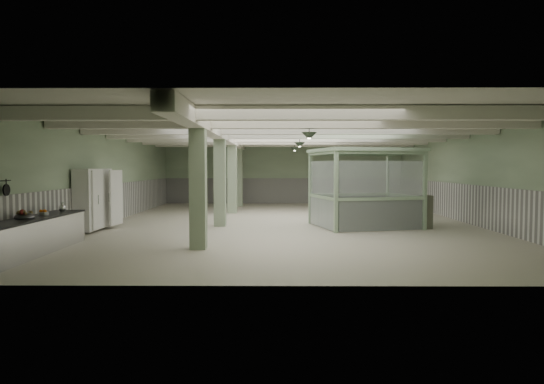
{
  "coord_description": "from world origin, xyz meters",
  "views": [
    {
      "loc": [
        -0.44,
        -18.77,
        2.19
      ],
      "look_at": [
        -0.58,
        -1.87,
        1.3
      ],
      "focal_mm": 32.0,
      "sensor_mm": 36.0,
      "label": 1
    }
  ],
  "objects_px": {
    "guard_booth": "(365,175)",
    "walkin_cooler": "(94,201)",
    "filing_cabinet": "(425,212)",
    "prep_counter": "(28,237)"
  },
  "relations": [
    {
      "from": "walkin_cooler",
      "to": "guard_booth",
      "type": "height_order",
      "value": "guard_booth"
    },
    {
      "from": "filing_cabinet",
      "to": "walkin_cooler",
      "type": "bearing_deg",
      "value": -176.24
    },
    {
      "from": "guard_booth",
      "to": "walkin_cooler",
      "type": "bearing_deg",
      "value": 173.57
    },
    {
      "from": "guard_booth",
      "to": "prep_counter",
      "type": "bearing_deg",
      "value": -161.86
    },
    {
      "from": "walkin_cooler",
      "to": "filing_cabinet",
      "type": "xyz_separation_m",
      "value": [
        11.48,
        0.73,
        -0.43
      ]
    },
    {
      "from": "filing_cabinet",
      "to": "guard_booth",
      "type": "bearing_deg",
      "value": 166.28
    },
    {
      "from": "walkin_cooler",
      "to": "filing_cabinet",
      "type": "height_order",
      "value": "walkin_cooler"
    },
    {
      "from": "prep_counter",
      "to": "filing_cabinet",
      "type": "bearing_deg",
      "value": 25.09
    },
    {
      "from": "guard_booth",
      "to": "filing_cabinet",
      "type": "xyz_separation_m",
      "value": [
        2.06,
        -0.51,
        -1.3
      ]
    },
    {
      "from": "prep_counter",
      "to": "walkin_cooler",
      "type": "height_order",
      "value": "walkin_cooler"
    }
  ]
}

